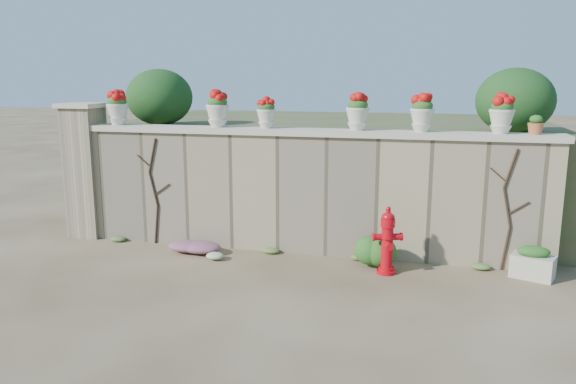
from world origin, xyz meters
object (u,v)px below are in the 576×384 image
(urn_pot_0, at_px, (117,108))
(terracotta_pot, at_px, (536,126))
(fire_hydrant, at_px, (387,240))
(planter_box, at_px, (533,263))

(urn_pot_0, height_order, terracotta_pot, urn_pot_0)
(urn_pot_0, bearing_deg, terracotta_pot, -0.00)
(fire_hydrant, distance_m, planter_box, 2.17)
(fire_hydrant, relative_size, terracotta_pot, 3.71)
(urn_pot_0, xyz_separation_m, terracotta_pot, (6.98, -0.00, -0.17))
(planter_box, relative_size, terracotta_pot, 2.44)
(planter_box, height_order, terracotta_pot, terracotta_pot)
(fire_hydrant, relative_size, urn_pot_0, 1.71)
(planter_box, bearing_deg, terracotta_pot, 117.02)
(planter_box, relative_size, urn_pot_0, 1.13)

